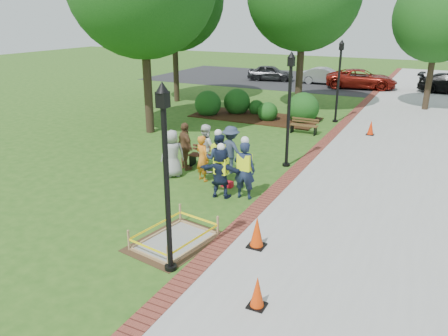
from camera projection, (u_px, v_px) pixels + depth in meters
The scene contains 32 objects.
ground at pixel (191, 209), 13.01m from camera, with size 100.00×100.00×0.00m, color #285116.
sidewalk at pixel (404, 145), 19.31m from camera, with size 6.00×60.00×0.02m, color #9E9E99.
brick_edging at pixel (331, 136), 20.69m from camera, with size 0.50×60.00×0.03m, color maroon.
mulch_bed at pixel (255, 117), 24.38m from camera, with size 7.00×3.00×0.05m, color #381E0F.
parking_lot at pixel (360, 84), 35.74m from camera, with size 36.00×12.00×0.01m, color black.
wet_concrete_pad at pixel (175, 234), 11.05m from camera, with size 2.05×2.54×0.55m.
bench_near at pixel (207, 161), 16.49m from camera, with size 1.45×0.55×0.77m.
bench_far at pixel (304, 129), 21.08m from camera, with size 1.34×0.46×0.72m.
cone_front at pixel (257, 293), 8.57m from camera, with size 0.36×0.36×0.70m.
cone_back at pixel (257, 233), 10.77m from camera, with size 0.42×0.42×0.83m.
cone_far at pixel (371, 128), 20.76m from camera, with size 0.36×0.36×0.72m.
toolbox at pixel (227, 184), 14.66m from camera, with size 0.39×0.21×0.20m, color red.
lamp_near at pixel (166, 167), 9.13m from camera, with size 0.28×0.28×4.26m.
lamp_mid at pixel (289, 102), 15.86m from camera, with size 0.28×0.28×4.26m.
lamp_far at pixel (339, 75), 22.60m from camera, with size 0.28×0.28×4.26m.
tree_right at pixel (439, 17), 24.68m from camera, with size 5.08×5.08×7.85m.
shrub_a at pixel (208, 115), 25.03m from camera, with size 1.50×1.50×1.50m, color #144012.
shrub_b at pixel (237, 113), 25.48m from camera, with size 1.53×1.53×1.53m, color #144012.
shrub_c at pixel (267, 120), 23.74m from camera, with size 1.08×1.08×1.08m, color #144012.
shrub_d at pixel (302, 122), 23.48m from camera, with size 1.70×1.70×1.70m, color #144012.
shrub_e at pixel (256, 114), 25.24m from camera, with size 0.88×0.88×0.88m, color #144012.
casual_person_a at pixel (173, 154), 15.34m from camera, with size 0.63×0.63×1.70m.
casual_person_b at pixel (203, 158), 14.99m from camera, with size 0.60×0.50×1.61m.
casual_person_c at pixel (206, 148), 15.90m from camera, with size 0.67×0.63×1.76m.
casual_person_d at pixel (185, 146), 16.04m from camera, with size 0.68×0.62×1.78m.
casual_person_e at pixel (231, 150), 15.74m from camera, with size 0.62×0.48×1.73m.
hivis_worker_a at pixel (221, 171), 13.59m from camera, with size 0.56×0.41×1.78m.
hivis_worker_b at pixel (244, 168), 13.48m from camera, with size 0.64×0.45×2.01m.
hivis_worker_c at pixel (218, 157), 14.64m from camera, with size 0.64×0.50×1.92m.
parked_car_a at pixel (270, 81), 37.67m from camera, with size 4.42×1.92×1.44m, color #2A2B2D.
parked_car_b at pixel (325, 84), 35.84m from camera, with size 4.37×1.90×1.43m, color gray.
parked_car_c at pixel (360, 88), 33.79m from camera, with size 4.88×2.12×1.59m, color maroon.
Camera 1 is at (6.20, -10.14, 5.52)m, focal length 35.00 mm.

